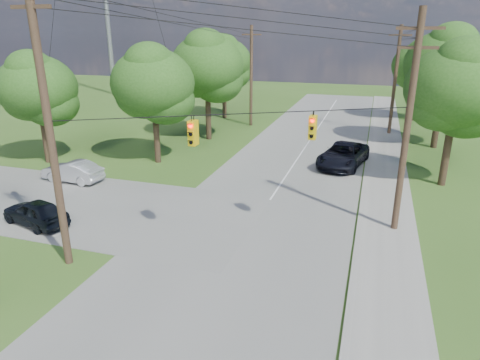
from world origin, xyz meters
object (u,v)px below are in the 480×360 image
(car_cross_silver, at_px, (72,171))
(car_main_north, at_px, (343,155))
(pole_ne, at_px, (408,123))
(pole_north_e, at_px, (395,80))
(pole_sw, at_px, (48,120))
(car_cross_dark, at_px, (35,212))
(pole_north_w, at_px, (251,76))

(car_cross_silver, xyz_separation_m, car_main_north, (16.75, 8.92, 0.13))
(pole_ne, relative_size, car_cross_silver, 2.51)
(pole_north_e, bearing_deg, pole_sw, -114.52)
(pole_ne, relative_size, car_cross_dark, 2.66)
(pole_sw, distance_m, car_cross_silver, 12.40)
(pole_north_w, relative_size, car_cross_silver, 2.39)
(pole_ne, distance_m, pole_north_w, 26.03)
(pole_north_e, xyz_separation_m, car_main_north, (-3.40, -11.78, -4.28))
(car_cross_dark, bearing_deg, pole_north_e, 161.42)
(pole_ne, xyz_separation_m, pole_north_w, (-13.90, 22.00, -0.34))
(pole_north_e, xyz_separation_m, car_cross_dark, (-17.58, -26.91, -4.42))
(pole_sw, xyz_separation_m, pole_north_w, (-0.40, 29.60, -1.10))
(pole_north_e, height_order, car_main_north, pole_north_e)
(pole_sw, bearing_deg, pole_ne, 29.38)
(pole_ne, bearing_deg, pole_sw, -150.62)
(car_cross_dark, relative_size, car_cross_silver, 0.94)
(car_cross_silver, bearing_deg, pole_sw, 41.32)
(car_main_north, bearing_deg, pole_ne, -60.56)
(pole_ne, xyz_separation_m, car_main_north, (-3.40, 10.22, -4.61))
(car_cross_dark, height_order, car_cross_silver, car_cross_silver)
(pole_sw, distance_m, pole_north_w, 29.62)
(pole_north_w, xyz_separation_m, car_main_north, (10.50, -11.78, -4.28))
(pole_north_e, relative_size, pole_north_w, 1.00)
(pole_sw, height_order, pole_north_w, pole_sw)
(pole_ne, xyz_separation_m, car_cross_dark, (-17.58, -4.91, -4.76))
(pole_ne, distance_m, car_main_north, 11.72)
(pole_sw, height_order, pole_ne, pole_sw)
(pole_sw, relative_size, pole_ne, 1.14)
(pole_ne, xyz_separation_m, pole_north_e, (-0.00, 22.00, -0.34))
(pole_north_w, height_order, car_main_north, pole_north_w)
(pole_sw, xyz_separation_m, car_main_north, (10.10, 17.82, -5.37))
(pole_north_e, bearing_deg, car_cross_dark, -123.16)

